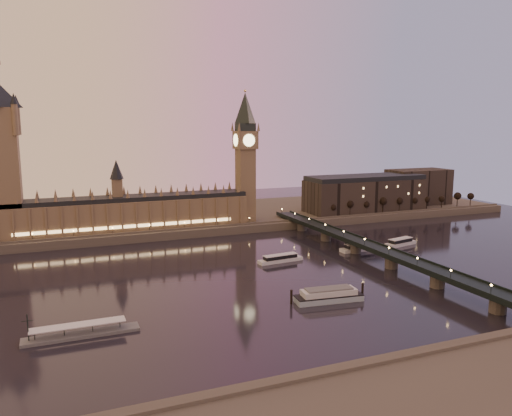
# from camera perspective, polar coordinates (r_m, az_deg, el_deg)

# --- Properties ---
(ground) EXTENTS (700.00, 700.00, 0.00)m
(ground) POSITION_cam_1_polar(r_m,az_deg,el_deg) (278.18, -2.72, -7.84)
(ground) COLOR black
(ground) RESTS_ON ground
(far_embankment) EXTENTS (560.00, 130.00, 6.00)m
(far_embankment) POSITION_cam_1_polar(r_m,az_deg,el_deg) (439.37, -6.17, -1.04)
(far_embankment) COLOR #423D35
(far_embankment) RESTS_ON ground
(palace_of_westminster) EXTENTS (180.00, 26.62, 52.00)m
(palace_of_westminster) POSITION_cam_1_polar(r_m,az_deg,el_deg) (379.73, -14.60, -0.09)
(palace_of_westminster) COLOR brown
(palace_of_westminster) RESTS_ON ground
(victoria_tower) EXTENTS (31.68, 31.68, 118.00)m
(victoria_tower) POSITION_cam_1_polar(r_m,az_deg,el_deg) (373.62, -27.17, 5.84)
(victoria_tower) COLOR brown
(victoria_tower) RESTS_ON ground
(big_ben) EXTENTS (17.68, 17.68, 104.00)m
(big_ben) POSITION_cam_1_polar(r_m,az_deg,el_deg) (398.24, -1.23, 6.76)
(big_ben) COLOR brown
(big_ben) RESTS_ON ground
(westminster_bridge) EXTENTS (13.20, 260.00, 15.30)m
(westminster_bridge) POSITION_cam_1_polar(r_m,az_deg,el_deg) (317.68, 13.11, -4.85)
(westminster_bridge) COLOR black
(westminster_bridge) RESTS_ON ground
(city_block) EXTENTS (155.00, 45.00, 34.00)m
(city_block) POSITION_cam_1_polar(r_m,az_deg,el_deg) (478.67, 14.33, 1.91)
(city_block) COLOR black
(city_block) RESTS_ON ground
(bare_tree_0) EXTENTS (5.82, 5.82, 11.83)m
(bare_tree_0) POSITION_cam_1_polar(r_m,az_deg,el_deg) (425.01, 8.79, 0.16)
(bare_tree_0) COLOR black
(bare_tree_0) RESTS_ON ground
(bare_tree_1) EXTENTS (5.82, 5.82, 11.83)m
(bare_tree_1) POSITION_cam_1_polar(r_m,az_deg,el_deg) (433.78, 10.70, 0.29)
(bare_tree_1) COLOR black
(bare_tree_1) RESTS_ON ground
(bare_tree_2) EXTENTS (5.82, 5.82, 11.83)m
(bare_tree_2) POSITION_cam_1_polar(r_m,az_deg,el_deg) (443.02, 12.53, 0.42)
(bare_tree_2) COLOR black
(bare_tree_2) RESTS_ON ground
(bare_tree_3) EXTENTS (5.82, 5.82, 11.83)m
(bare_tree_3) POSITION_cam_1_polar(r_m,az_deg,el_deg) (452.69, 14.28, 0.54)
(bare_tree_3) COLOR black
(bare_tree_3) RESTS_ON ground
(bare_tree_4) EXTENTS (5.82, 5.82, 11.83)m
(bare_tree_4) POSITION_cam_1_polar(r_m,az_deg,el_deg) (462.77, 15.96, 0.66)
(bare_tree_4) COLOR black
(bare_tree_4) RESTS_ON ground
(bare_tree_5) EXTENTS (5.82, 5.82, 11.83)m
(bare_tree_5) POSITION_cam_1_polar(r_m,az_deg,el_deg) (473.23, 17.57, 0.77)
(bare_tree_5) COLOR black
(bare_tree_5) RESTS_ON ground
(bare_tree_6) EXTENTS (5.82, 5.82, 11.83)m
(bare_tree_6) POSITION_cam_1_polar(r_m,az_deg,el_deg) (484.05, 19.10, 0.88)
(bare_tree_6) COLOR black
(bare_tree_6) RESTS_ON ground
(bare_tree_7) EXTENTS (5.82, 5.82, 11.83)m
(bare_tree_7) POSITION_cam_1_polar(r_m,az_deg,el_deg) (495.20, 20.57, 0.98)
(bare_tree_7) COLOR black
(bare_tree_7) RESTS_ON ground
(bare_tree_8) EXTENTS (5.82, 5.82, 11.83)m
(bare_tree_8) POSITION_cam_1_polar(r_m,az_deg,el_deg) (506.66, 21.97, 1.07)
(bare_tree_8) COLOR black
(bare_tree_8) RESTS_ON ground
(bare_tree_9) EXTENTS (5.82, 5.82, 11.83)m
(bare_tree_9) POSITION_cam_1_polar(r_m,az_deg,el_deg) (518.42, 23.31, 1.16)
(bare_tree_9) COLOR black
(bare_tree_9) RESTS_ON ground
(cruise_boat_a) EXTENTS (29.37, 9.12, 4.62)m
(cruise_boat_a) POSITION_cam_1_polar(r_m,az_deg,el_deg) (306.65, 2.80, -5.80)
(cruise_boat_a) COLOR silver
(cruise_boat_a) RESTS_ON ground
(cruise_boat_b) EXTENTS (27.89, 7.73, 5.11)m
(cruise_boat_b) POSITION_cam_1_polar(r_m,az_deg,el_deg) (339.83, 11.78, -4.43)
(cruise_boat_b) COLOR silver
(cruise_boat_b) RESTS_ON ground
(cruise_boat_c) EXTENTS (26.13, 12.32, 5.05)m
(cruise_boat_c) POSITION_cam_1_polar(r_m,az_deg,el_deg) (361.52, 16.19, -3.78)
(cruise_boat_c) COLOR silver
(cruise_boat_c) RESTS_ON ground
(moored_barge) EXTENTS (37.47, 12.82, 6.91)m
(moored_barge) POSITION_cam_1_polar(r_m,az_deg,el_deg) (242.52, 8.31, -9.84)
(moored_barge) COLOR #90A6B7
(moored_barge) RESTS_ON ground
(pontoon_pier) EXTENTS (44.55, 7.42, 11.88)m
(pontoon_pier) POSITION_cam_1_polar(r_m,az_deg,el_deg) (215.12, -19.37, -13.33)
(pontoon_pier) COLOR #595B5E
(pontoon_pier) RESTS_ON ground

